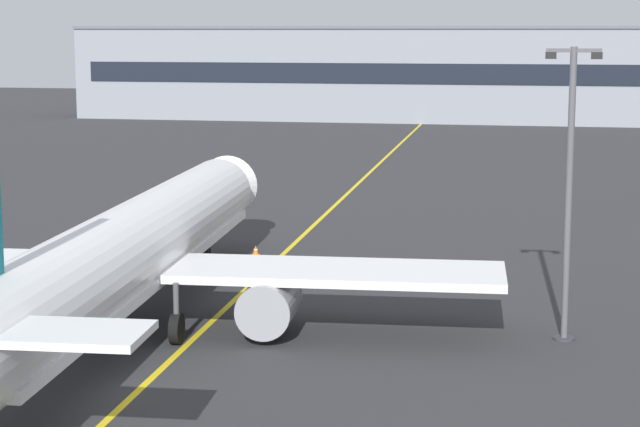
% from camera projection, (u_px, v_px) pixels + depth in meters
% --- Properties ---
extents(ground_plane, '(400.00, 400.00, 0.00)m').
position_uv_depth(ground_plane, '(109.00, 394.00, 40.39)').
color(ground_plane, '#2D2D30').
extents(taxiway_centreline, '(5.88, 179.92, 0.01)m').
position_uv_depth(taxiway_centreline, '(296.00, 242.00, 69.39)').
color(taxiway_centreline, yellow).
rests_on(taxiway_centreline, ground).
extents(airliner_foreground, '(32.27, 41.53, 11.65)m').
position_uv_depth(airliner_foreground, '(127.00, 254.00, 48.37)').
color(airliner_foreground, white).
rests_on(airliner_foreground, ground).
extents(apron_lamp_post, '(2.24, 0.90, 12.11)m').
position_uv_depth(apron_lamp_post, '(569.00, 189.00, 46.44)').
color(apron_lamp_post, '#515156').
rests_on(apron_lamp_post, ground).
extents(safety_cone_by_nose_gear, '(0.44, 0.44, 0.55)m').
position_uv_depth(safety_cone_by_nose_gear, '(256.00, 250.00, 65.32)').
color(safety_cone_by_nose_gear, orange).
rests_on(safety_cone_by_nose_gear, ground).
extents(terminal_building, '(121.21, 12.40, 13.32)m').
position_uv_depth(terminal_building, '(498.00, 74.00, 158.69)').
color(terminal_building, gray).
rests_on(terminal_building, ground).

